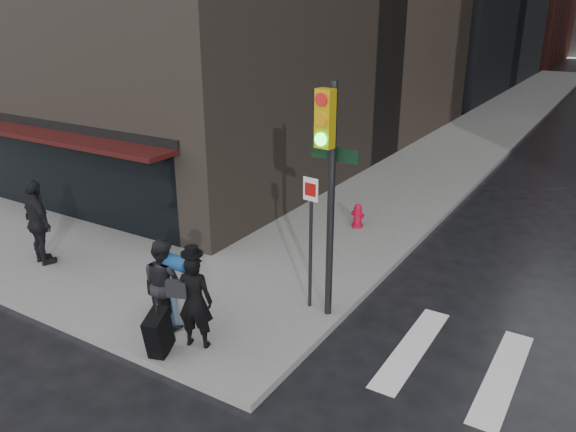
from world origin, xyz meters
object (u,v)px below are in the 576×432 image
at_px(traffic_light, 327,172).
at_px(fire_hydrant, 358,217).
at_px(man_overcoat, 187,306).
at_px(man_greycoat, 38,223).
at_px(man_jeans, 164,282).

height_order(traffic_light, fire_hydrant, traffic_light).
xyz_separation_m(man_overcoat, man_greycoat, (-5.28, 0.87, 0.20)).
relative_size(man_greycoat, traffic_light, 0.45).
height_order(man_overcoat, fire_hydrant, man_overcoat).
relative_size(man_overcoat, man_jeans, 1.13).
bearing_deg(man_jeans, fire_hydrant, -86.69).
xyz_separation_m(man_overcoat, man_jeans, (-0.91, 0.39, 0.05)).
distance_m(man_greycoat, traffic_light, 7.18).
bearing_deg(traffic_light, man_overcoat, -116.18).
bearing_deg(fire_hydrant, man_overcoat, -90.59).
bearing_deg(man_greycoat, man_overcoat, -176.08).
height_order(man_greycoat, traffic_light, traffic_light).
bearing_deg(man_greycoat, fire_hydrant, -118.28).
height_order(man_overcoat, traffic_light, traffic_light).
bearing_deg(man_jeans, traffic_light, -130.66).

